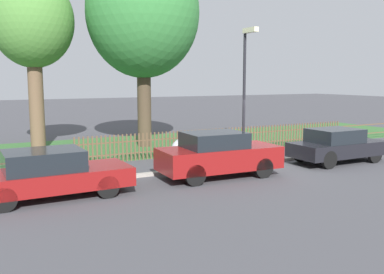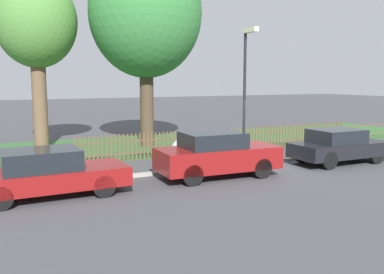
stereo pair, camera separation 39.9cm
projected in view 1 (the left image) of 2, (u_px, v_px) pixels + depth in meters
name	position (u px, v px, depth m)	size (l,w,h in m)	color
ground_plane	(268.00, 163.00, 16.83)	(120.00, 120.00, 0.00)	#424247
kerb_stone	(266.00, 161.00, 16.91)	(29.26, 0.20, 0.12)	#9E998E
grass_strip	(190.00, 142.00, 22.66)	(29.26, 7.31, 0.01)	#33602D
park_fence	(227.00, 140.00, 19.38)	(29.26, 0.05, 1.11)	brown
parked_car_silver_hatchback	(50.00, 174.00, 11.85)	(4.34, 1.84, 1.36)	maroon
parked_car_black_saloon	(218.00, 154.00, 14.37)	(4.17, 1.85, 1.54)	maroon
parked_car_navy_estate	(337.00, 145.00, 16.90)	(3.97, 1.69, 1.36)	black
covered_motorcycle	(192.00, 147.00, 16.63)	(1.79, 0.80, 1.13)	black
tree_nearest_kerb	(33.00, 23.00, 19.33)	(3.70, 3.70, 8.05)	brown
tree_behind_motorcycle	(143.00, 13.00, 20.32)	(5.39, 5.39, 9.53)	#473828
street_lamp	(246.00, 79.00, 16.30)	(0.20, 0.78, 5.19)	black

